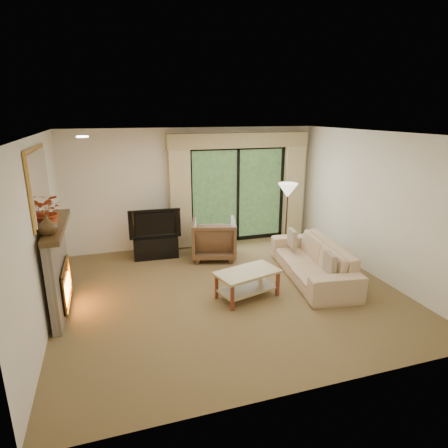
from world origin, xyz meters
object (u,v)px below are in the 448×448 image
object	(u,v)px
media_console	(156,247)
armchair	(214,238)
sofa	(312,260)
coffee_table	(247,284)

from	to	relation	value
media_console	armchair	bearing A→B (deg)	-15.00
sofa	coffee_table	world-z (taller)	sofa
armchair	sofa	bearing A→B (deg)	148.78
media_console	coffee_table	distance (m)	2.53
sofa	coffee_table	distance (m)	1.45
media_console	sofa	xyz separation A→B (m)	(2.58, -1.88, 0.11)
armchair	coffee_table	distance (m)	1.87
armchair	sofa	world-z (taller)	armchair
sofa	armchair	bearing A→B (deg)	-128.24
sofa	coffee_table	size ratio (longest dim) A/B	2.24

